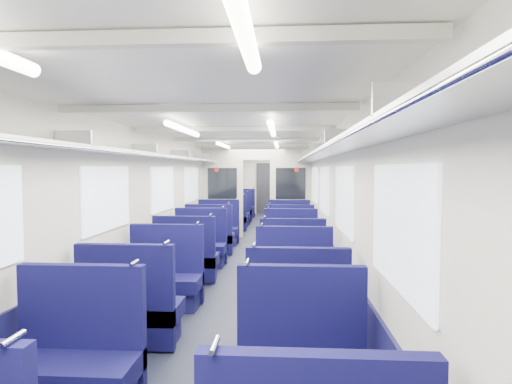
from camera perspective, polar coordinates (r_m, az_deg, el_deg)
name	(u,v)px	position (r m, az deg, el deg)	size (l,w,h in m)	color
floor	(246,264)	(7.99, -1.37, -9.68)	(2.80, 18.00, 0.01)	black
ceiling	(246,137)	(7.81, -1.39, 7.38)	(2.80, 18.00, 0.01)	silver
wall_left	(171,201)	(8.06, -11.35, -1.18)	(0.02, 18.00, 2.35)	beige
dado_left	(172,245)	(8.16, -11.18, -6.97)	(0.03, 17.90, 0.70)	#121138
wall_right	(322,202)	(7.81, 8.90, -1.29)	(0.02, 18.00, 2.35)	beige
dado_right	(321,246)	(7.92, 8.74, -7.25)	(0.03, 17.90, 0.70)	#121138
wall_far	(266,184)	(16.78, 1.35, 1.08)	(2.80, 0.02, 2.35)	beige
luggage_rack_left	(181,158)	(7.99, -10.11, 4.53)	(0.36, 17.40, 0.18)	#B2B5BA
luggage_rack_right	(312,158)	(7.78, 7.57, 4.59)	(0.36, 17.40, 0.18)	#B2B5BA
windows	(243,189)	(7.34, -1.70, 0.39)	(2.78, 15.60, 0.75)	white
ceiling_fittings	(244,140)	(7.55, -1.57, 7.06)	(2.70, 16.06, 0.11)	beige
end_door	(266,188)	(16.73, 1.34, 0.48)	(0.75, 0.06, 2.00)	black
bulkhead	(256,190)	(10.88, 0.06, 0.29)	(2.80, 0.10, 2.35)	beige
seat_6	(75,365)	(3.60, -23.22, -20.65)	(0.96, 0.53, 1.08)	#0F0E44
seat_7	(302,367)	(3.34, 6.17, -22.37)	(0.96, 0.53, 1.08)	#0F0E44
seat_8	(131,313)	(4.58, -16.52, -15.31)	(0.96, 0.53, 1.08)	#0F0E44
seat_9	(297,319)	(4.25, 5.58, -16.65)	(0.96, 0.53, 1.08)	#0F0E44
seat_10	(165,281)	(5.68, -12.22, -11.62)	(0.96, 0.53, 1.08)	#0F0E44
seat_11	(294,285)	(5.37, 5.16, -12.42)	(0.96, 0.53, 1.08)	#0F0E44
seat_12	(186,260)	(6.83, -9.37, -9.08)	(0.96, 0.53, 1.08)	#0F0E44
seat_13	(292,265)	(6.45, 4.91, -9.77)	(0.96, 0.53, 1.08)	#0F0E44
seat_14	(200,248)	(7.87, -7.57, -7.44)	(0.96, 0.53, 1.08)	#0F0E44
seat_15	(291,249)	(7.70, 4.71, -7.66)	(0.96, 0.53, 1.08)	#0F0E44
seat_16	(210,238)	(8.90, -6.22, -6.20)	(0.96, 0.53, 1.08)	#0F0E44
seat_17	(290,239)	(8.79, 4.59, -6.31)	(0.96, 0.53, 1.08)	#0F0E44
seat_18	(218,231)	(9.97, -5.13, -5.19)	(0.96, 0.53, 1.08)	#0F0E44
seat_19	(289,231)	(9.83, 4.49, -5.31)	(0.96, 0.53, 1.08)	#0F0E44
seat_20	(230,219)	(12.17, -3.50, -3.68)	(0.96, 0.53, 1.08)	#0F0E44
seat_21	(288,220)	(12.04, 4.35, -3.76)	(0.96, 0.53, 1.08)	#0F0E44
seat_22	(234,215)	(13.20, -2.94, -3.14)	(0.96, 0.53, 1.08)	#0F0E44
seat_23	(288,215)	(13.19, 4.29, -3.15)	(0.96, 0.53, 1.08)	#0F0E44
seat_24	(238,212)	(14.25, -2.44, -2.68)	(0.96, 0.53, 1.08)	#0F0E44
seat_25	(287,212)	(14.25, 4.25, -2.69)	(0.96, 0.53, 1.08)	#0F0E44
seat_26	(241,209)	(15.36, -1.99, -2.26)	(0.96, 0.53, 1.08)	#0F0E44
seat_27	(287,209)	(15.30, 4.22, -2.29)	(0.96, 0.53, 1.08)	#0F0E44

